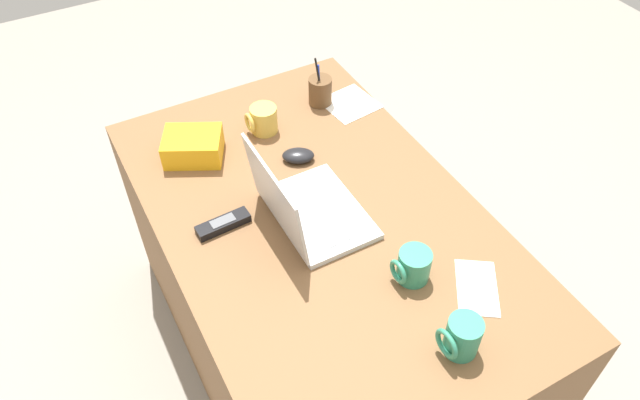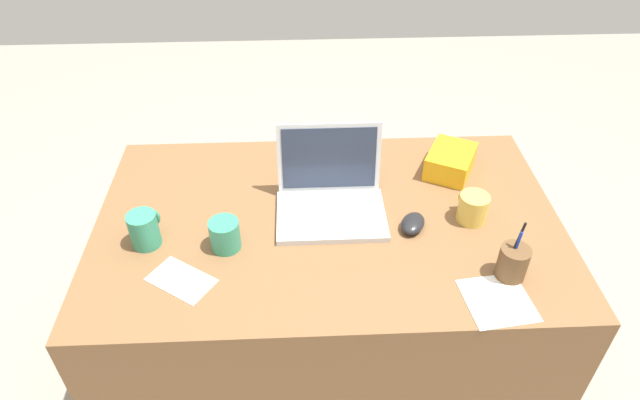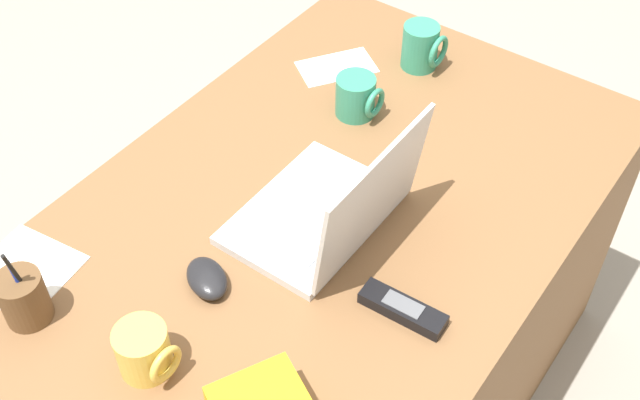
% 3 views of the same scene
% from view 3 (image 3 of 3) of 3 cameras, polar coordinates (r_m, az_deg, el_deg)
% --- Properties ---
extents(desk, '(1.37, 0.85, 0.72)m').
position_cam_3_polar(desk, '(1.79, -0.30, -8.91)').
color(desk, brown).
rests_on(desk, ground).
extents(laptop, '(0.32, 0.26, 0.24)m').
position_cam_3_polar(laptop, '(1.46, 0.77, -0.67)').
color(laptop, silver).
rests_on(laptop, desk).
extents(computer_mouse, '(0.10, 0.12, 0.04)m').
position_cam_3_polar(computer_mouse, '(1.41, -7.99, -5.49)').
color(computer_mouse, black).
rests_on(computer_mouse, desk).
extents(coffee_mug_white, '(0.09, 0.10, 0.09)m').
position_cam_3_polar(coffee_mug_white, '(1.30, -12.26, -10.38)').
color(coffee_mug_white, '#E0BC4C').
rests_on(coffee_mug_white, desk).
extents(coffee_mug_tall, '(0.08, 0.09, 0.10)m').
position_cam_3_polar(coffee_mug_tall, '(1.85, 7.18, 10.67)').
color(coffee_mug_tall, '#338C6B').
rests_on(coffee_mug_tall, desk).
extents(coffee_mug_spare, '(0.08, 0.10, 0.09)m').
position_cam_3_polar(coffee_mug_spare, '(1.70, 2.62, 7.29)').
color(coffee_mug_spare, '#338C6B').
rests_on(coffee_mug_spare, desk).
extents(cordless_phone, '(0.05, 0.15, 0.03)m').
position_cam_3_polar(cordless_phone, '(1.37, 5.86, -7.65)').
color(cordless_phone, black).
rests_on(cordless_phone, desk).
extents(pen_holder, '(0.08, 0.08, 0.17)m').
position_cam_3_polar(pen_holder, '(1.42, -20.19, -6.49)').
color(pen_holder, brown).
rests_on(pen_holder, desk).
extents(paper_note_near_laptop, '(0.20, 0.18, 0.00)m').
position_cam_3_polar(paper_note_near_laptop, '(1.86, 1.19, 9.36)').
color(paper_note_near_laptop, white).
rests_on(paper_note_near_laptop, desk).
extents(paper_note_left, '(0.18, 0.18, 0.00)m').
position_cam_3_polar(paper_note_left, '(1.52, -20.19, -4.74)').
color(paper_note_left, white).
rests_on(paper_note_left, desk).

